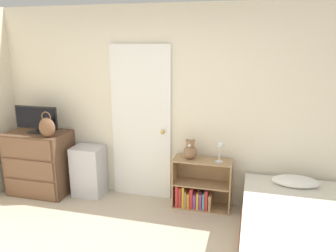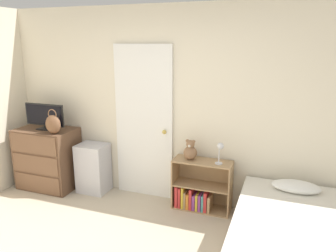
# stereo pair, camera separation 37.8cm
# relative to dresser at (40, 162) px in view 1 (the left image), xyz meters

# --- Properties ---
(wall_back) EXTENTS (10.00, 0.06, 2.55)m
(wall_back) POSITION_rel_dresser_xyz_m (1.85, 0.32, 0.83)
(wall_back) COLOR beige
(wall_back) RESTS_ON ground_plane
(door_closed) EXTENTS (0.82, 0.09, 2.07)m
(door_closed) POSITION_rel_dresser_xyz_m (1.43, 0.27, 0.59)
(door_closed) COLOR white
(door_closed) RESTS_ON ground_plane
(dresser) EXTENTS (0.83, 0.54, 0.88)m
(dresser) POSITION_rel_dresser_xyz_m (0.00, 0.00, 0.00)
(dresser) COLOR brown
(dresser) RESTS_ON ground_plane
(tv) EXTENTS (0.63, 0.16, 0.37)m
(tv) POSITION_rel_dresser_xyz_m (0.02, -0.01, 0.64)
(tv) COLOR black
(tv) RESTS_ON dresser
(handbag) EXTENTS (0.23, 0.14, 0.34)m
(handbag) POSITION_rel_dresser_xyz_m (0.28, -0.16, 0.58)
(handbag) COLOR brown
(handbag) RESTS_ON dresser
(storage_bin) EXTENTS (0.41, 0.34, 0.70)m
(storage_bin) POSITION_rel_dresser_xyz_m (0.70, 0.10, -0.09)
(storage_bin) COLOR silver
(storage_bin) RESTS_ON ground_plane
(bookshelf) EXTENTS (0.74, 0.29, 0.66)m
(bookshelf) POSITION_rel_dresser_xyz_m (2.24, 0.12, -0.20)
(bookshelf) COLOR tan
(bookshelf) RESTS_ON ground_plane
(teddy_bear) EXTENTS (0.17, 0.17, 0.26)m
(teddy_bear) POSITION_rel_dresser_xyz_m (2.12, 0.12, 0.33)
(teddy_bear) COLOR #8C6647
(teddy_bear) RESTS_ON bookshelf
(desk_lamp) EXTENTS (0.10, 0.10, 0.27)m
(desk_lamp) POSITION_rel_dresser_xyz_m (2.51, 0.08, 0.41)
(desk_lamp) COLOR silver
(desk_lamp) RESTS_ON bookshelf
(bed) EXTENTS (1.17, 1.81, 0.59)m
(bed) POSITION_rel_dresser_xyz_m (3.38, -0.63, -0.20)
(bed) COLOR brown
(bed) RESTS_ON ground_plane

